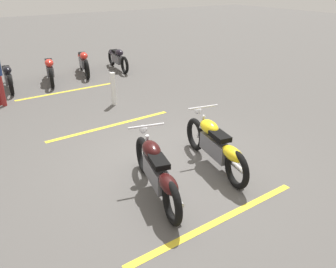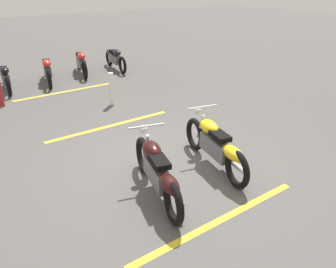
# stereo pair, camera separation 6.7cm
# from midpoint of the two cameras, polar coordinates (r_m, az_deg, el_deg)

# --- Properties ---
(ground_plane) EXTENTS (60.00, 60.00, 0.00)m
(ground_plane) POSITION_cam_midpoint_polar(r_m,az_deg,el_deg) (6.75, 0.17, -4.97)
(ground_plane) COLOR #514F4C
(motorcycle_bright_foreground) EXTENTS (2.21, 0.69, 1.04)m
(motorcycle_bright_foreground) POSITION_cam_midpoint_polar(r_m,az_deg,el_deg) (6.50, 8.10, -1.83)
(motorcycle_bright_foreground) COLOR black
(motorcycle_bright_foreground) RESTS_ON ground
(motorcycle_dark_foreground) EXTENTS (2.19, 0.76, 1.04)m
(motorcycle_dark_foreground) POSITION_cam_midpoint_polar(r_m,az_deg,el_deg) (5.61, -1.48, -6.05)
(motorcycle_dark_foreground) COLOR black
(motorcycle_dark_foreground) RESTS_ON ground
(motorcycle_row_far_left) EXTENTS (2.13, 0.39, 0.80)m
(motorcycle_row_far_left) POSITION_cam_midpoint_polar(r_m,az_deg,el_deg) (13.89, -8.13, 12.18)
(motorcycle_row_far_left) COLOR black
(motorcycle_row_far_left) RESTS_ON ground
(motorcycle_row_left) EXTENTS (2.18, 0.62, 0.83)m
(motorcycle_row_left) POSITION_cam_midpoint_polar(r_m,az_deg,el_deg) (13.43, -13.47, 11.42)
(motorcycle_row_left) COLOR black
(motorcycle_row_left) RESTS_ON ground
(motorcycle_row_center) EXTENTS (2.16, 0.62, 0.82)m
(motorcycle_row_center) POSITION_cam_midpoint_polar(r_m,az_deg,el_deg) (12.65, -18.54, 10.05)
(motorcycle_row_center) COLOR black
(motorcycle_row_center) RESTS_ON ground
(motorcycle_row_right) EXTENTS (2.06, 0.36, 0.77)m
(motorcycle_row_right) POSITION_cam_midpoint_polar(r_m,az_deg,el_deg) (12.30, -24.48, 8.62)
(motorcycle_row_right) COLOR black
(motorcycle_row_right) RESTS_ON ground
(bollard_post) EXTENTS (0.14, 0.14, 0.91)m
(bollard_post) POSITION_cam_midpoint_polar(r_m,az_deg,el_deg) (9.88, -8.70, 7.28)
(bollard_post) COLOR white
(bollard_post) RESTS_ON ground
(parking_stripe_near) EXTENTS (0.26, 3.20, 0.01)m
(parking_stripe_near) POSITION_cam_midpoint_polar(r_m,az_deg,el_deg) (5.39, 8.63, -13.76)
(parking_stripe_near) COLOR yellow
(parking_stripe_near) RESTS_ON ground
(parking_stripe_mid) EXTENTS (0.26, 3.20, 0.01)m
(parking_stripe_mid) POSITION_cam_midpoint_polar(r_m,az_deg,el_deg) (8.56, -8.98, 1.35)
(parking_stripe_mid) COLOR yellow
(parking_stripe_mid) RESTS_ON ground
(parking_stripe_far) EXTENTS (0.26, 3.20, 0.01)m
(parking_stripe_far) POSITION_cam_midpoint_polar(r_m,az_deg,el_deg) (11.50, -15.81, 6.72)
(parking_stripe_far) COLOR yellow
(parking_stripe_far) RESTS_ON ground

